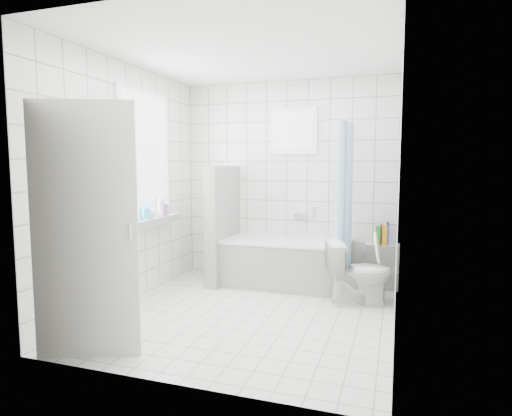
% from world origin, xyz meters
% --- Properties ---
extents(ground, '(3.00, 3.00, 0.00)m').
position_xyz_m(ground, '(0.00, 0.00, 0.00)').
color(ground, white).
rests_on(ground, ground).
extents(ceiling, '(3.00, 3.00, 0.00)m').
position_xyz_m(ceiling, '(0.00, 0.00, 2.60)').
color(ceiling, white).
rests_on(ceiling, ground).
extents(wall_back, '(2.80, 0.02, 2.60)m').
position_xyz_m(wall_back, '(0.00, 1.50, 1.30)').
color(wall_back, white).
rests_on(wall_back, ground).
extents(wall_front, '(2.80, 0.02, 2.60)m').
position_xyz_m(wall_front, '(0.00, -1.50, 1.30)').
color(wall_front, white).
rests_on(wall_front, ground).
extents(wall_left, '(0.02, 3.00, 2.60)m').
position_xyz_m(wall_left, '(-1.40, 0.00, 1.30)').
color(wall_left, white).
rests_on(wall_left, ground).
extents(wall_right, '(0.02, 3.00, 2.60)m').
position_xyz_m(wall_right, '(1.40, 0.00, 1.30)').
color(wall_right, white).
rests_on(wall_right, ground).
extents(window_left, '(0.01, 0.90, 1.40)m').
position_xyz_m(window_left, '(-1.35, 0.30, 1.60)').
color(window_left, white).
rests_on(window_left, wall_left).
extents(window_back, '(0.50, 0.01, 0.50)m').
position_xyz_m(window_back, '(0.10, 1.46, 1.95)').
color(window_back, white).
rests_on(window_back, wall_back).
extents(window_sill, '(0.18, 1.02, 0.08)m').
position_xyz_m(window_sill, '(-1.31, 0.30, 0.86)').
color(window_sill, white).
rests_on(window_sill, wall_left).
extents(door, '(0.75, 0.35, 2.00)m').
position_xyz_m(door, '(-0.88, -1.32, 1.00)').
color(door, silver).
rests_on(door, ground).
extents(bathtub, '(1.55, 0.77, 0.58)m').
position_xyz_m(bathtub, '(0.11, 1.12, 0.29)').
color(bathtub, white).
rests_on(bathtub, ground).
extents(partition_wall, '(0.15, 0.85, 1.50)m').
position_xyz_m(partition_wall, '(-0.73, 1.07, 0.75)').
color(partition_wall, white).
rests_on(partition_wall, ground).
extents(tiled_ledge, '(0.40, 0.24, 0.55)m').
position_xyz_m(tiled_ledge, '(1.24, 1.38, 0.28)').
color(tiled_ledge, white).
rests_on(tiled_ledge, ground).
extents(toilet, '(0.78, 0.61, 0.70)m').
position_xyz_m(toilet, '(1.03, 0.65, 0.35)').
color(toilet, white).
rests_on(toilet, ground).
extents(curtain_rod, '(0.02, 0.80, 0.02)m').
position_xyz_m(curtain_rod, '(0.82, 1.10, 2.00)').
color(curtain_rod, silver).
rests_on(curtain_rod, wall_back).
extents(shower_curtain, '(0.14, 0.48, 1.78)m').
position_xyz_m(shower_curtain, '(0.82, 0.97, 1.10)').
color(shower_curtain, '#4488C8').
rests_on(shower_curtain, curtain_rod).
extents(tub_faucet, '(0.18, 0.06, 0.06)m').
position_xyz_m(tub_faucet, '(0.21, 1.46, 0.85)').
color(tub_faucet, silver).
rests_on(tub_faucet, wall_back).
extents(sill_bottles, '(0.18, 0.52, 0.28)m').
position_xyz_m(sill_bottles, '(-1.30, 0.36, 1.01)').
color(sill_bottles, silver).
rests_on(sill_bottles, window_sill).
extents(ledge_bottles, '(0.15, 0.18, 0.27)m').
position_xyz_m(ledge_bottles, '(1.24, 1.34, 0.67)').
color(ledge_bottles, green).
rests_on(ledge_bottles, tiled_ledge).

